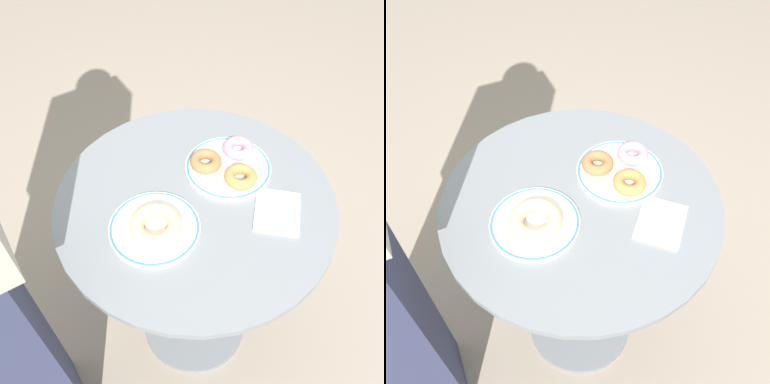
% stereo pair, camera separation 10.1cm
% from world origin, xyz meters
% --- Properties ---
extents(ground_plane, '(7.00, 7.00, 0.02)m').
position_xyz_m(ground_plane, '(0.00, 0.00, -0.01)').
color(ground_plane, gray).
extents(cafe_table, '(0.68, 0.68, 0.73)m').
position_xyz_m(cafe_table, '(0.00, 0.00, 0.49)').
color(cafe_table, slate).
rests_on(cafe_table, ground).
extents(plate_left, '(0.21, 0.21, 0.01)m').
position_xyz_m(plate_left, '(-0.13, 0.03, 0.74)').
color(plate_left, white).
rests_on(plate_left, cafe_table).
extents(plate_right, '(0.22, 0.22, 0.01)m').
position_xyz_m(plate_right, '(0.13, -0.02, 0.74)').
color(plate_right, white).
rests_on(plate_right, cafe_table).
extents(donut_glazed, '(0.15, 0.15, 0.03)m').
position_xyz_m(donut_glazed, '(-0.13, 0.02, 0.76)').
color(donut_glazed, '#E0B789').
rests_on(donut_glazed, plate_left).
extents(donut_pink_frosted, '(0.10, 0.10, 0.03)m').
position_xyz_m(donut_pink_frosted, '(0.19, -0.02, 0.76)').
color(donut_pink_frosted, pink).
rests_on(donut_pink_frosted, plate_right).
extents(donut_cinnamon, '(0.10, 0.10, 0.03)m').
position_xyz_m(donut_cinnamon, '(0.10, 0.03, 0.76)').
color(donut_cinnamon, '#A36B3D').
rests_on(donut_cinnamon, plate_right).
extents(donut_old_fashioned, '(0.11, 0.11, 0.03)m').
position_xyz_m(donut_old_fashioned, '(0.10, -0.07, 0.76)').
color(donut_old_fashioned, '#BC7F42').
rests_on(donut_old_fashioned, plate_right).
extents(paper_napkin, '(0.16, 0.14, 0.01)m').
position_xyz_m(paper_napkin, '(0.06, -0.19, 0.73)').
color(paper_napkin, white).
rests_on(paper_napkin, cafe_table).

